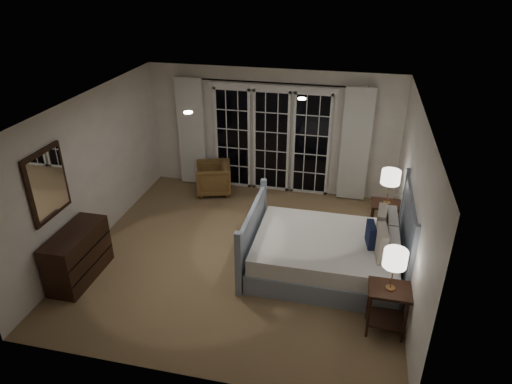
% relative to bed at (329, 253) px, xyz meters
% --- Properties ---
extents(floor, '(5.00, 5.00, 0.00)m').
position_rel_bed_xyz_m(floor, '(-1.41, 0.13, -0.34)').
color(floor, olive).
rests_on(floor, ground).
extents(ceiling, '(5.00, 5.00, 0.00)m').
position_rel_bed_xyz_m(ceiling, '(-1.41, 0.13, 2.16)').
color(ceiling, white).
rests_on(ceiling, wall_back).
extents(wall_left, '(0.02, 5.00, 2.50)m').
position_rel_bed_xyz_m(wall_left, '(-3.91, 0.13, 0.91)').
color(wall_left, white).
rests_on(wall_left, floor).
extents(wall_right, '(0.02, 5.00, 2.50)m').
position_rel_bed_xyz_m(wall_right, '(1.09, 0.13, 0.91)').
color(wall_right, white).
rests_on(wall_right, floor).
extents(wall_back, '(5.00, 0.02, 2.50)m').
position_rel_bed_xyz_m(wall_back, '(-1.41, 2.63, 0.91)').
color(wall_back, white).
rests_on(wall_back, floor).
extents(wall_front, '(5.00, 0.02, 2.50)m').
position_rel_bed_xyz_m(wall_front, '(-1.41, -2.37, 0.91)').
color(wall_front, white).
rests_on(wall_front, floor).
extents(french_doors, '(2.50, 0.04, 2.20)m').
position_rel_bed_xyz_m(french_doors, '(-1.41, 2.59, 0.75)').
color(french_doors, black).
rests_on(french_doors, wall_back).
extents(curtain_rod, '(3.50, 0.03, 0.03)m').
position_rel_bed_xyz_m(curtain_rod, '(-1.41, 2.53, 1.91)').
color(curtain_rod, black).
rests_on(curtain_rod, wall_back).
extents(curtain_left, '(0.55, 0.10, 2.25)m').
position_rel_bed_xyz_m(curtain_left, '(-3.06, 2.51, 0.81)').
color(curtain_left, silver).
rests_on(curtain_left, curtain_rod).
extents(curtain_right, '(0.55, 0.10, 2.25)m').
position_rel_bed_xyz_m(curtain_right, '(0.24, 2.51, 0.81)').
color(curtain_right, silver).
rests_on(curtain_right, curtain_rod).
extents(downlight_a, '(0.12, 0.12, 0.01)m').
position_rel_bed_xyz_m(downlight_a, '(-0.61, 0.73, 2.15)').
color(downlight_a, white).
rests_on(downlight_a, ceiling).
extents(downlight_b, '(0.12, 0.12, 0.01)m').
position_rel_bed_xyz_m(downlight_b, '(-2.01, -0.27, 2.15)').
color(downlight_b, white).
rests_on(downlight_b, ceiling).
extents(bed, '(2.34, 1.68, 1.37)m').
position_rel_bed_xyz_m(bed, '(0.00, 0.00, 0.00)').
color(bed, gray).
rests_on(bed, floor).
extents(nightstand_left, '(0.52, 0.42, 0.68)m').
position_rel_bed_xyz_m(nightstand_left, '(0.82, -1.11, 0.11)').
color(nightstand_left, black).
rests_on(nightstand_left, floor).
extents(nightstand_right, '(0.50, 0.40, 0.65)m').
position_rel_bed_xyz_m(nightstand_right, '(0.85, 1.22, 0.09)').
color(nightstand_right, black).
rests_on(nightstand_right, floor).
extents(lamp_left, '(0.29, 0.29, 0.56)m').
position_rel_bed_xyz_m(lamp_left, '(0.82, -1.11, 0.79)').
color(lamp_left, '#A87743').
rests_on(lamp_left, nightstand_left).
extents(lamp_right, '(0.31, 0.31, 0.60)m').
position_rel_bed_xyz_m(lamp_right, '(0.85, 1.22, 0.79)').
color(lamp_right, '#A87743').
rests_on(lamp_right, nightstand_right).
extents(armchair, '(0.87, 0.86, 0.64)m').
position_rel_bed_xyz_m(armchair, '(-2.53, 2.17, -0.02)').
color(armchair, brown).
rests_on(armchair, floor).
extents(dresser, '(0.48, 1.12, 0.80)m').
position_rel_bed_xyz_m(dresser, '(-3.64, -0.97, 0.06)').
color(dresser, black).
rests_on(dresser, floor).
extents(mirror, '(0.05, 0.85, 1.00)m').
position_rel_bed_xyz_m(mirror, '(-3.88, -0.97, 1.21)').
color(mirror, black).
rests_on(mirror, wall_left).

